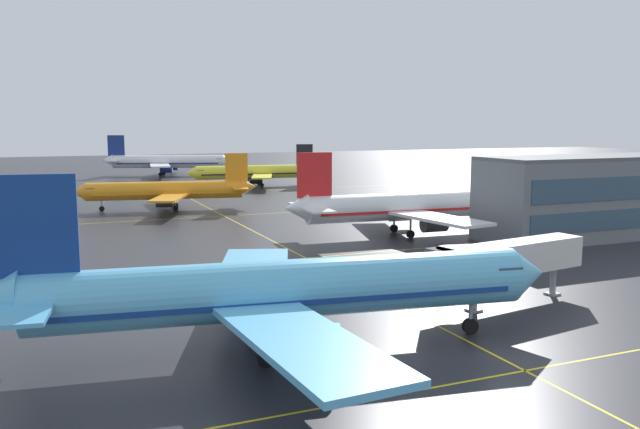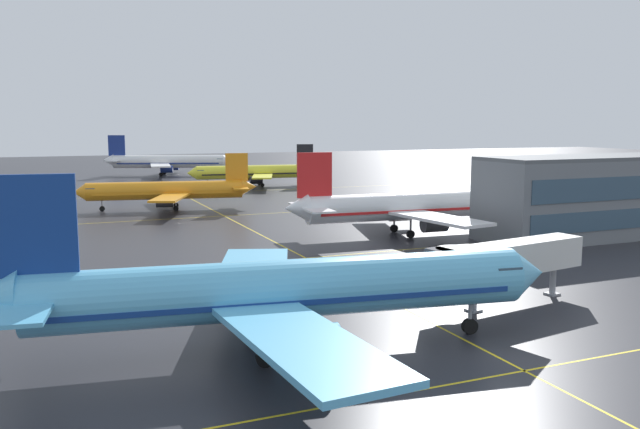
% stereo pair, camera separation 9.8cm
% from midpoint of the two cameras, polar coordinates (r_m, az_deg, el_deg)
% --- Properties ---
extents(ground_plane, '(600.00, 600.00, 0.00)m').
position_cam_midpoint_polar(ground_plane, '(46.01, 15.81, -12.18)').
color(ground_plane, '#28282D').
extents(airliner_front_gate, '(40.38, 34.50, 12.56)m').
position_cam_midpoint_polar(airliner_front_gate, '(44.94, -3.53, -6.64)').
color(airliner_front_gate, '#5BB7E5').
rests_on(airliner_front_gate, ground).
extents(airliner_second_row, '(37.99, 32.71, 11.81)m').
position_cam_midpoint_polar(airliner_second_row, '(92.52, 8.01, 0.72)').
color(airliner_second_row, white).
rests_on(airliner_second_row, ground).
extents(airliner_third_row, '(32.54, 27.69, 10.15)m').
position_cam_midpoint_polar(airliner_third_row, '(121.48, -13.18, 2.05)').
color(airliner_third_row, orange).
rests_on(airliner_third_row, ground).
extents(airliner_far_left_stand, '(33.32, 28.50, 10.36)m').
position_cam_midpoint_polar(airliner_far_left_stand, '(163.17, -5.72, 3.72)').
color(airliner_far_left_stand, yellow).
rests_on(airliner_far_left_stand, ground).
extents(airliner_far_right_stand, '(37.67, 32.25, 12.07)m').
position_cam_midpoint_polar(airliner_far_right_stand, '(201.43, -13.29, 4.52)').
color(airliner_far_right_stand, white).
rests_on(airliner_far_right_stand, ground).
extents(taxiway_markings, '(113.61, 166.55, 0.01)m').
position_cam_midpoint_polar(taxiway_markings, '(93.72, -5.54, -1.63)').
color(taxiway_markings, yellow).
rests_on(taxiway_markings, ground).
extents(jet_bridge, '(16.56, 5.34, 5.58)m').
position_cam_midpoint_polar(jet_bridge, '(57.52, 15.26, -3.90)').
color(jet_bridge, silver).
rests_on(jet_bridge, ground).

